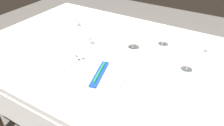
% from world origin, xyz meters
% --- Properties ---
extents(dining_table, '(1.80, 1.11, 0.74)m').
position_xyz_m(dining_table, '(0.00, 0.00, 0.66)').
color(dining_table, white).
rests_on(dining_table, ground).
extents(dinner_plate, '(0.27, 0.27, 0.02)m').
position_xyz_m(dinner_plate, '(0.01, -0.24, 0.75)').
color(dinner_plate, white).
rests_on(dinner_plate, dining_table).
extents(toothbrush_package, '(0.09, 0.21, 0.02)m').
position_xyz_m(toothbrush_package, '(0.01, -0.24, 0.77)').
color(toothbrush_package, blue).
rests_on(toothbrush_package, dinner_plate).
extents(fork_outer, '(0.02, 0.22, 0.00)m').
position_xyz_m(fork_outer, '(-0.16, -0.21, 0.74)').
color(fork_outer, beige).
rests_on(fork_outer, dining_table).
extents(fork_inner, '(0.02, 0.21, 0.00)m').
position_xyz_m(fork_inner, '(-0.18, -0.22, 0.74)').
color(fork_inner, beige).
rests_on(fork_inner, dining_table).
extents(fork_salad, '(0.03, 0.23, 0.00)m').
position_xyz_m(fork_salad, '(-0.22, -0.21, 0.74)').
color(fork_salad, beige).
rests_on(fork_salad, dining_table).
extents(dinner_knife, '(0.02, 0.23, 0.00)m').
position_xyz_m(dinner_knife, '(0.17, -0.22, 0.74)').
color(dinner_knife, beige).
rests_on(dinner_knife, dining_table).
extents(spoon_soup, '(0.03, 0.20, 0.01)m').
position_xyz_m(spoon_soup, '(0.20, -0.20, 0.74)').
color(spoon_soup, beige).
rests_on(spoon_soup, dining_table).
extents(spoon_dessert, '(0.03, 0.21, 0.01)m').
position_xyz_m(spoon_dessert, '(0.23, -0.20, 0.74)').
color(spoon_dessert, beige).
rests_on(spoon_dessert, dining_table).
extents(spoon_tea, '(0.03, 0.20, 0.01)m').
position_xyz_m(spoon_tea, '(0.26, -0.19, 0.74)').
color(spoon_tea, beige).
rests_on(spoon_tea, dining_table).
extents(saucer_left, '(0.13, 0.13, 0.01)m').
position_xyz_m(saucer_left, '(0.36, 0.27, 0.74)').
color(saucer_left, white).
rests_on(saucer_left, dining_table).
extents(coffee_cup_left, '(0.10, 0.08, 0.07)m').
position_xyz_m(coffee_cup_left, '(0.36, 0.27, 0.79)').
color(coffee_cup_left, white).
rests_on(coffee_cup_left, saucer_left).
extents(saucer_right, '(0.13, 0.13, 0.01)m').
position_xyz_m(saucer_right, '(-0.26, 0.01, 0.74)').
color(saucer_right, white).
rests_on(saucer_right, dining_table).
extents(coffee_cup_right, '(0.10, 0.08, 0.07)m').
position_xyz_m(coffee_cup_right, '(-0.26, 0.01, 0.78)').
color(coffee_cup_right, white).
rests_on(coffee_cup_right, saucer_right).
extents(saucer_far, '(0.14, 0.14, 0.01)m').
position_xyz_m(saucer_far, '(-0.50, 0.17, 0.74)').
color(saucer_far, white).
rests_on(saucer_far, dining_table).
extents(coffee_cup_far, '(0.10, 0.07, 0.07)m').
position_xyz_m(coffee_cup_far, '(-0.50, 0.17, 0.79)').
color(coffee_cup_far, white).
rests_on(coffee_cup_far, saucer_far).
extents(wine_glass_centre, '(0.07, 0.07, 0.13)m').
position_xyz_m(wine_glass_centre, '(0.02, 0.10, 0.83)').
color(wine_glass_centre, silver).
rests_on(wine_glass_centre, dining_table).
extents(wine_glass_left, '(0.07, 0.07, 0.15)m').
position_xyz_m(wine_glass_left, '(0.16, 0.23, 0.85)').
color(wine_glass_left, silver).
rests_on(wine_glass_left, dining_table).
extents(wine_glass_right, '(0.06, 0.06, 0.13)m').
position_xyz_m(wine_glass_right, '(0.37, 0.03, 0.83)').
color(wine_glass_right, silver).
rests_on(wine_glass_right, dining_table).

